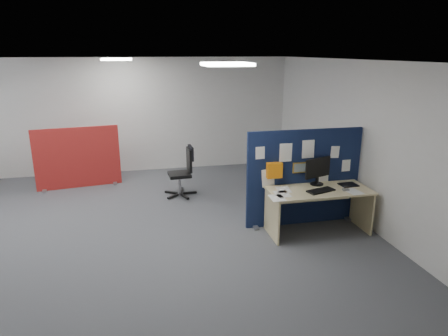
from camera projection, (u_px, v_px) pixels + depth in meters
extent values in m
plane|color=#505358|center=(92.00, 234.00, 6.42)|extent=(9.00, 9.00, 0.00)
cube|color=white|center=(74.00, 61.00, 5.65)|extent=(9.00, 7.00, 0.02)
cube|color=silver|center=(101.00, 117.00, 9.31)|extent=(9.00, 0.02, 2.70)
cube|color=silver|center=(25.00, 275.00, 2.76)|extent=(9.00, 0.02, 2.70)
cube|color=silver|center=(353.00, 139.00, 6.97)|extent=(0.02, 7.00, 2.70)
cube|color=white|center=(227.00, 64.00, 5.14)|extent=(0.60, 0.60, 0.04)
cube|color=white|center=(117.00, 59.00, 8.11)|extent=(0.60, 0.60, 0.04)
cube|color=#101D3C|center=(304.00, 178.00, 6.63)|extent=(1.97, 0.06, 1.62)
cube|color=gray|center=(255.00, 226.00, 6.68)|extent=(0.08, 0.30, 0.04)
cube|color=gray|center=(345.00, 217.00, 7.03)|extent=(0.08, 0.30, 0.04)
cube|color=white|center=(260.00, 153.00, 6.30)|extent=(0.15, 0.01, 0.20)
cube|color=white|center=(286.00, 153.00, 6.40)|extent=(0.21, 0.01, 0.30)
cube|color=white|center=(308.00, 149.00, 6.47)|extent=(0.21, 0.01, 0.30)
cube|color=white|center=(335.00, 152.00, 6.59)|extent=(0.15, 0.01, 0.20)
cube|color=white|center=(268.00, 178.00, 6.45)|extent=(0.21, 0.01, 0.30)
cube|color=white|center=(322.00, 177.00, 6.67)|extent=(0.21, 0.01, 0.30)
cube|color=white|center=(346.00, 166.00, 6.70)|extent=(0.15, 0.01, 0.20)
cube|color=gold|center=(300.00, 168.00, 6.53)|extent=(0.24, 0.01, 0.18)
cube|color=orange|center=(274.00, 170.00, 6.39)|extent=(0.25, 0.10, 0.25)
cube|color=beige|center=(319.00, 190.00, 6.31)|extent=(1.62, 0.72, 0.03)
cube|color=beige|center=(272.00, 216.00, 6.25)|extent=(0.03, 0.66, 0.70)
cube|color=beige|center=(362.00, 208.00, 6.57)|extent=(0.03, 0.66, 0.70)
cube|color=beige|center=(310.00, 193.00, 6.66)|extent=(1.46, 0.02, 0.30)
cylinder|color=black|center=(317.00, 184.00, 6.54)|extent=(0.21, 0.21, 0.02)
cube|color=black|center=(317.00, 180.00, 6.52)|extent=(0.05, 0.04, 0.11)
cube|color=black|center=(318.00, 168.00, 6.46)|extent=(0.50, 0.21, 0.32)
cube|color=white|center=(318.00, 168.00, 6.44)|extent=(0.45, 0.17, 0.28)
cube|color=black|center=(321.00, 191.00, 6.22)|extent=(0.48, 0.30, 0.02)
cube|color=gray|center=(346.00, 190.00, 6.25)|extent=(0.11, 0.07, 0.03)
cube|color=black|center=(348.00, 185.00, 6.51)|extent=(0.29, 0.24, 0.01)
cube|color=maroon|center=(78.00, 158.00, 8.47)|extent=(1.73, 0.29, 1.31)
cube|color=gray|center=(45.00, 188.00, 8.50)|extent=(0.08, 0.30, 0.04)
cube|color=gray|center=(115.00, 184.00, 8.80)|extent=(0.08, 0.30, 0.04)
cube|color=black|center=(190.00, 193.00, 8.19)|extent=(0.28, 0.06, 0.04)
cube|color=black|center=(182.00, 190.00, 8.33)|extent=(0.12, 0.28, 0.04)
cube|color=black|center=(171.00, 192.00, 8.21)|extent=(0.26, 0.19, 0.04)
cube|color=black|center=(173.00, 196.00, 7.98)|extent=(0.24, 0.21, 0.04)
cube|color=black|center=(185.00, 196.00, 7.97)|extent=(0.14, 0.28, 0.04)
cylinder|color=gray|center=(180.00, 185.00, 8.08)|extent=(0.06, 0.06, 0.39)
cube|color=black|center=(179.00, 175.00, 8.02)|extent=(0.45, 0.45, 0.06)
cube|color=black|center=(189.00, 160.00, 7.99)|extent=(0.07, 0.39, 0.46)
cube|color=black|center=(191.00, 153.00, 7.96)|extent=(0.08, 0.35, 0.28)
cube|color=white|center=(282.00, 194.00, 6.10)|extent=(0.21, 0.30, 0.00)
cube|color=white|center=(283.00, 190.00, 6.29)|extent=(0.25, 0.32, 0.00)
cube|color=white|center=(353.00, 191.00, 6.21)|extent=(0.26, 0.33, 0.00)
cube|color=white|center=(277.00, 198.00, 5.94)|extent=(0.22, 0.31, 0.00)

